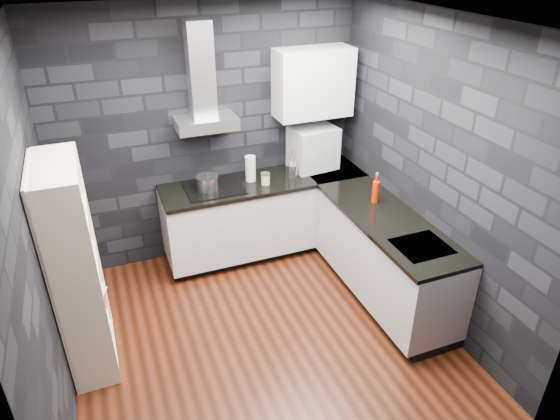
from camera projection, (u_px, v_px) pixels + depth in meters
ground at (262, 335)px, 4.54m from camera, size 3.20×3.20×0.00m
ceiling at (255, 22)px, 3.23m from camera, size 3.20×3.20×0.00m
wall_back at (208, 136)px, 5.21m from camera, size 3.20×0.05×2.70m
wall_front at (364, 345)px, 2.56m from camera, size 3.20×0.05×2.70m
wall_left at (32, 246)px, 3.36m from camera, size 0.05×3.20×2.70m
wall_right at (433, 173)px, 4.40m from camera, size 0.05×3.20×2.70m
toekick_back at (264, 245)px, 5.76m from camera, size 2.18×0.50×0.10m
toekick_right at (384, 291)px, 5.02m from camera, size 0.50×1.78×0.10m
counter_back_cab at (265, 214)px, 5.52m from camera, size 2.20×0.60×0.76m
counter_right_cab at (385, 256)px, 4.80m from camera, size 0.60×1.80×0.76m
counter_back_top at (264, 182)px, 5.32m from camera, size 2.20×0.62×0.04m
counter_right_top at (388, 220)px, 4.60m from camera, size 0.62×1.80×0.04m
counter_corner_top at (331, 170)px, 5.59m from camera, size 0.62×0.62×0.04m
hood_body at (206, 123)px, 4.93m from camera, size 0.60×0.34×0.12m
hood_chimney at (201, 69)px, 4.74m from camera, size 0.24×0.20×0.90m
upper_cabinet at (313, 83)px, 5.15m from camera, size 0.80×0.35×0.70m
cooktop at (214, 188)px, 5.14m from camera, size 0.58×0.50×0.01m
sink_rim at (422, 247)px, 4.19m from camera, size 0.44×0.40×0.01m
pot at (208, 183)px, 5.08m from camera, size 0.23×0.23×0.13m
glass_vase at (250, 169)px, 5.25m from camera, size 0.14×0.14×0.27m
storage_jar at (265, 179)px, 5.20m from camera, size 0.10×0.10×0.11m
utensil_crock at (292, 171)px, 5.36m from camera, size 0.13×0.13×0.14m
appliance_garage at (313, 148)px, 5.50m from camera, size 0.52×0.42×0.48m
red_bottle at (375, 192)px, 4.83m from camera, size 0.08×0.08×0.22m
bookshelf at (76, 270)px, 3.89m from camera, size 0.50×0.85×1.80m
fruit_bowl at (76, 270)px, 3.82m from camera, size 0.25×0.25×0.05m
book_red at (83, 295)px, 4.14m from camera, size 0.17×0.02×0.23m
book_second at (85, 287)px, 4.20m from camera, size 0.14×0.06×0.20m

